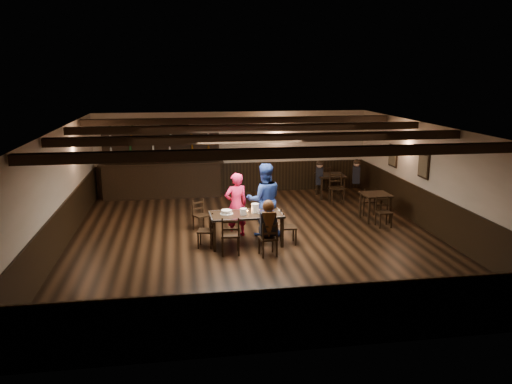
{
  "coord_description": "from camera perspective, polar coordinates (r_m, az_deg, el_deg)",
  "views": [
    {
      "loc": [
        -1.75,
        -11.37,
        3.97
      ],
      "look_at": [
        0.03,
        0.2,
        1.14
      ],
      "focal_mm": 35.0,
      "sensor_mm": 36.0,
      "label": 1
    }
  ],
  "objects": [
    {
      "name": "seated_person",
      "position": [
        10.88,
        1.4,
        -3.14
      ],
      "size": [
        0.34,
        0.52,
        0.84
      ],
      "color": "black",
      "rests_on": "ground"
    },
    {
      "name": "bg_patron_right",
      "position": [
        16.38,
        11.4,
        2.35
      ],
      "size": [
        0.34,
        0.43,
        0.78
      ],
      "color": "black",
      "rests_on": "ground"
    },
    {
      "name": "plate_stack_b",
      "position": [
        11.69,
        -0.11,
        -1.84
      ],
      "size": [
        0.18,
        0.18,
        0.21
      ],
      "primitive_type": "cylinder",
      "color": "white",
      "rests_on": "dining_table"
    },
    {
      "name": "chair_far_pushed",
      "position": [
        12.89,
        -6.44,
        -2.34
      ],
      "size": [
        0.49,
        0.48,
        0.78
      ],
      "color": "black",
      "rests_on": "ground"
    },
    {
      "name": "drink_glass",
      "position": [
        11.8,
        0.18,
        -1.98
      ],
      "size": [
        0.06,
        0.06,
        0.1
      ],
      "primitive_type": "cylinder",
      "color": "silver",
      "rests_on": "dining_table"
    },
    {
      "name": "back_table_b",
      "position": [
        16.26,
        8.48,
        1.67
      ],
      "size": [
        0.92,
        0.92,
        0.75
      ],
      "color": "black",
      "rests_on": "ground"
    },
    {
      "name": "man_blue",
      "position": [
        12.24,
        0.94,
        -0.91
      ],
      "size": [
        0.89,
        0.7,
        1.81
      ],
      "primitive_type": "imported",
      "rotation": [
        0.0,
        0.0,
        3.15
      ],
      "color": "navy",
      "rests_on": "ground"
    },
    {
      "name": "salt_shaker",
      "position": [
        11.61,
        0.36,
        -2.24
      ],
      "size": [
        0.04,
        0.04,
        0.1
      ],
      "primitive_type": "cylinder",
      "color": "silver",
      "rests_on": "dining_table"
    },
    {
      "name": "menu_red",
      "position": [
        11.57,
        1.39,
        -2.54
      ],
      "size": [
        0.34,
        0.27,
        0.0
      ],
      "primitive_type": "cube",
      "rotation": [
        0.0,
        0.0,
        0.24
      ],
      "color": "maroon",
      "rests_on": "dining_table"
    },
    {
      "name": "menu_blue",
      "position": [
        11.8,
        1.3,
        -2.23
      ],
      "size": [
        0.35,
        0.26,
        0.0
      ],
      "primitive_type": "cube",
      "rotation": [
        0.0,
        0.0,
        0.1
      ],
      "color": "#0E0F47",
      "rests_on": "dining_table"
    },
    {
      "name": "tea_light",
      "position": [
        11.72,
        -0.98,
        -2.22
      ],
      "size": [
        0.04,
        0.04,
        0.06
      ],
      "color": "#A5A8AD",
      "rests_on": "dining_table"
    },
    {
      "name": "room_shell",
      "position": [
        11.76,
        0.02,
        2.68
      ],
      "size": [
        9.02,
        10.02,
        2.71
      ],
      "color": "beige",
      "rests_on": "ground"
    },
    {
      "name": "chair_near_right",
      "position": [
        10.95,
        1.48,
        -5.09
      ],
      "size": [
        0.42,
        0.4,
        0.79
      ],
      "color": "black",
      "rests_on": "ground"
    },
    {
      "name": "chair_near_left",
      "position": [
        11.03,
        -2.94,
        -4.67
      ],
      "size": [
        0.43,
        0.41,
        0.88
      ],
      "color": "black",
      "rests_on": "ground"
    },
    {
      "name": "chair_end_left",
      "position": [
        11.59,
        -5.47,
        -4.13
      ],
      "size": [
        0.42,
        0.43,
        0.78
      ],
      "color": "black",
      "rests_on": "ground"
    },
    {
      "name": "dining_table",
      "position": [
        11.65,
        -1.14,
        -2.82
      ],
      "size": [
        1.71,
        0.9,
        0.75
      ],
      "color": "black",
      "rests_on": "ground"
    },
    {
      "name": "ground",
      "position": [
        12.17,
        0.0,
        -5.45
      ],
      "size": [
        10.0,
        10.0,
        0.0
      ],
      "primitive_type": "plane",
      "color": "black",
      "rests_on": "ground"
    },
    {
      "name": "back_table_a",
      "position": [
        13.93,
        13.52,
        -0.61
      ],
      "size": [
        0.75,
        0.75,
        0.75
      ],
      "color": "black",
      "rests_on": "ground"
    },
    {
      "name": "cake",
      "position": [
        11.6,
        -3.39,
        -2.31
      ],
      "size": [
        0.3,
        0.3,
        0.1
      ],
      "color": "white",
      "rests_on": "dining_table"
    },
    {
      "name": "bg_patron_left",
      "position": [
        16.02,
        7.27,
        2.24
      ],
      "size": [
        0.31,
        0.41,
        0.76
      ],
      "color": "black",
      "rests_on": "ground"
    },
    {
      "name": "chair_end_right",
      "position": [
        11.77,
        3.39,
        -3.73
      ],
      "size": [
        0.37,
        0.39,
        0.81
      ],
      "color": "black",
      "rests_on": "ground"
    },
    {
      "name": "bar_counter",
      "position": [
        16.42,
        -10.65,
        1.96
      ],
      "size": [
        3.92,
        0.7,
        2.2
      ],
      "color": "black",
      "rests_on": "ground"
    },
    {
      "name": "pepper_shaker",
      "position": [
        11.58,
        0.79,
        -2.34
      ],
      "size": [
        0.03,
        0.03,
        0.08
      ],
      "primitive_type": "cylinder",
      "color": "#A5A8AD",
      "rests_on": "dining_table"
    },
    {
      "name": "woman_pink",
      "position": [
        12.22,
        -2.29,
        -1.47
      ],
      "size": [
        0.66,
        0.51,
        1.59
      ],
      "primitive_type": "imported",
      "rotation": [
        0.0,
        0.0,
        3.39
      ],
      "color": "#F02C5C",
      "rests_on": "ground"
    },
    {
      "name": "plate_stack_a",
      "position": [
        11.51,
        -1.44,
        -2.25
      ],
      "size": [
        0.16,
        0.16,
        0.15
      ],
      "primitive_type": "cylinder",
      "color": "white",
      "rests_on": "dining_table"
    }
  ]
}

